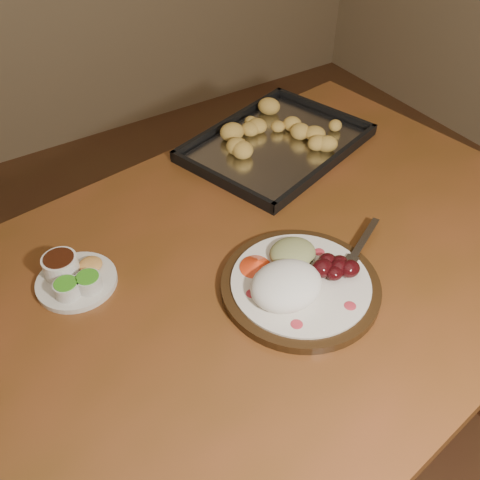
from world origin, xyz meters
TOP-DOWN VIEW (x-y plane):
  - dining_table at (0.08, 0.12)m, footprint 1.61×1.09m
  - dinner_plate at (0.15, 0.04)m, footprint 0.39×0.30m
  - condiment_saucer at (-0.19, 0.27)m, footprint 0.15×0.15m
  - baking_tray at (0.41, 0.45)m, footprint 0.51×0.44m

SIDE VIEW (x-z plane):
  - dining_table at x=0.08m, z-range 0.28..1.03m
  - baking_tray at x=0.41m, z-range 0.74..0.79m
  - condiment_saucer at x=-0.19m, z-range 0.74..0.79m
  - dinner_plate at x=0.15m, z-range 0.74..0.81m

